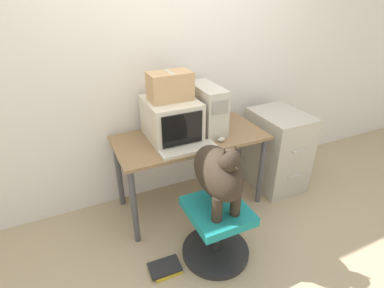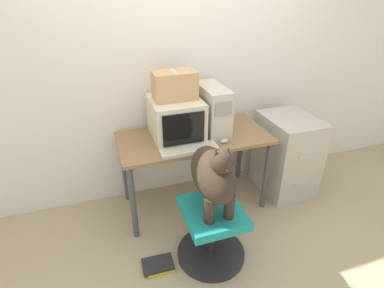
% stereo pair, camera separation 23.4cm
% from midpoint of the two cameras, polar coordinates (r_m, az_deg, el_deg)
% --- Properties ---
extents(ground_plane, '(12.00, 12.00, 0.00)m').
position_cam_midpoint_polar(ground_plane, '(2.84, 4.97, -14.88)').
color(ground_plane, tan).
extents(wall_back, '(8.00, 0.05, 2.60)m').
position_cam_midpoint_polar(wall_back, '(2.81, 0.30, 15.10)').
color(wall_back, white).
rests_on(wall_back, ground_plane).
extents(desk, '(1.34, 0.64, 0.74)m').
position_cam_midpoint_polar(desk, '(2.70, 2.89, -0.38)').
color(desk, olive).
rests_on(desk, ground_plane).
extents(crt_monitor, '(0.42, 0.49, 0.34)m').
position_cam_midpoint_polar(crt_monitor, '(2.59, -0.55, 4.92)').
color(crt_monitor, beige).
rests_on(crt_monitor, desk).
extents(pc_tower, '(0.20, 0.47, 0.42)m').
position_cam_midpoint_polar(pc_tower, '(2.70, 6.41, 6.57)').
color(pc_tower, beige).
rests_on(pc_tower, desk).
extents(keyboard, '(0.47, 0.15, 0.03)m').
position_cam_midpoint_polar(keyboard, '(2.42, 2.17, -0.98)').
color(keyboard, beige).
rests_on(keyboard, desk).
extents(computer_mouse, '(0.07, 0.04, 0.04)m').
position_cam_midpoint_polar(computer_mouse, '(2.56, 8.75, 0.47)').
color(computer_mouse, beige).
rests_on(computer_mouse, desk).
extents(office_chair, '(0.54, 0.54, 0.47)m').
position_cam_midpoint_polar(office_chair, '(2.41, 6.66, -16.34)').
color(office_chair, '#262628').
rests_on(office_chair, ground_plane).
extents(dog, '(0.27, 0.52, 0.57)m').
position_cam_midpoint_polar(dog, '(2.09, 7.31, -5.91)').
color(dog, '#33281E').
rests_on(dog, office_chair).
extents(filing_cabinet, '(0.47, 0.60, 0.81)m').
position_cam_midpoint_polar(filing_cabinet, '(3.21, 19.49, -2.04)').
color(filing_cabinet, '#B7B2A3').
rests_on(filing_cabinet, ground_plane).
extents(cardboard_box, '(0.35, 0.20, 0.23)m').
position_cam_midpoint_polar(cardboard_box, '(2.49, -0.61, 11.03)').
color(cardboard_box, tan).
rests_on(cardboard_box, crt_monitor).
extents(book_stack_floor, '(0.24, 0.17, 0.04)m').
position_cam_midpoint_polar(book_stack_floor, '(2.49, -3.51, -22.14)').
color(book_stack_floor, gold).
rests_on(book_stack_floor, ground_plane).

